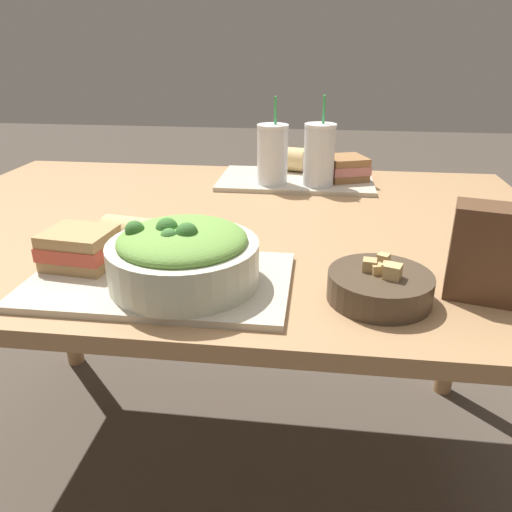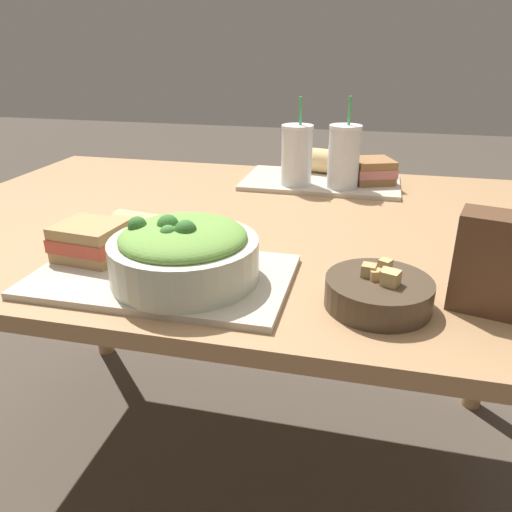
# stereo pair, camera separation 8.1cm
# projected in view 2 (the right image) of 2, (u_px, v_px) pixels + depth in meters

# --- Properties ---
(ground_plane) EXTENTS (12.00, 12.00, 0.00)m
(ground_plane) POSITION_uv_depth(u_px,v_px,m) (244.00, 468.00, 1.45)
(ground_plane) COLOR #4C4238
(dining_table) EXTENTS (1.49, 1.01, 0.77)m
(dining_table) POSITION_uv_depth(u_px,v_px,m) (241.00, 253.00, 1.18)
(dining_table) COLOR #A37A51
(dining_table) RESTS_ON ground_plane
(tray_near) EXTENTS (0.43, 0.26, 0.01)m
(tray_near) POSITION_uv_depth(u_px,v_px,m) (163.00, 276.00, 0.85)
(tray_near) COLOR #BCB29E
(tray_near) RESTS_ON dining_table
(tray_far) EXTENTS (0.43, 0.26, 0.01)m
(tray_far) POSITION_uv_depth(u_px,v_px,m) (321.00, 182.00, 1.41)
(tray_far) COLOR #BCB29E
(tray_far) RESTS_ON dining_table
(salad_bowl) EXTENTS (0.24, 0.24, 0.11)m
(salad_bowl) POSITION_uv_depth(u_px,v_px,m) (182.00, 251.00, 0.81)
(salad_bowl) COLOR beige
(salad_bowl) RESTS_ON tray_near
(soup_bowl) EXTENTS (0.16, 0.16, 0.07)m
(soup_bowl) POSITION_uv_depth(u_px,v_px,m) (378.00, 292.00, 0.76)
(soup_bowl) COLOR #473828
(soup_bowl) RESTS_ON dining_table
(sandwich_near) EXTENTS (0.13, 0.11, 0.06)m
(sandwich_near) POSITION_uv_depth(u_px,v_px,m) (91.00, 241.00, 0.90)
(sandwich_near) COLOR tan
(sandwich_near) RESTS_ON tray_near
(baguette_near) EXTENTS (0.15, 0.09, 0.07)m
(baguette_near) POSITION_uv_depth(u_px,v_px,m) (150.00, 232.00, 0.93)
(baguette_near) COLOR tan
(baguette_near) RESTS_ON tray_near
(sandwich_far) EXTENTS (0.14, 0.14, 0.06)m
(sandwich_far) POSITION_uv_depth(u_px,v_px,m) (372.00, 171.00, 1.37)
(sandwich_far) COLOR olive
(sandwich_far) RESTS_ON tray_far
(baguette_far) EXTENTS (0.13, 0.09, 0.07)m
(baguette_far) POSITION_uv_depth(u_px,v_px,m) (314.00, 160.00, 1.48)
(baguette_far) COLOR tan
(baguette_far) RESTS_ON tray_far
(drink_cup_dark) EXTENTS (0.08, 0.08, 0.23)m
(drink_cup_dark) POSITION_uv_depth(u_px,v_px,m) (297.00, 157.00, 1.34)
(drink_cup_dark) COLOR silver
(drink_cup_dark) RESTS_ON tray_far
(drink_cup_red) EXTENTS (0.08, 0.08, 0.24)m
(drink_cup_red) POSITION_uv_depth(u_px,v_px,m) (344.00, 159.00, 1.31)
(drink_cup_red) COLOR silver
(drink_cup_red) RESTS_ON tray_far
(chip_bag) EXTENTS (0.12, 0.09, 0.15)m
(chip_bag) POSITION_uv_depth(u_px,v_px,m) (495.00, 264.00, 0.73)
(chip_bag) COLOR brown
(chip_bag) RESTS_ON dining_table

